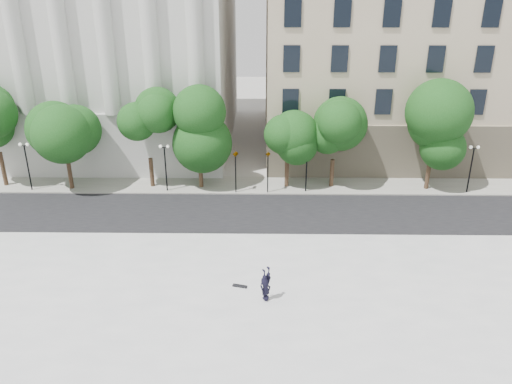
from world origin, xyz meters
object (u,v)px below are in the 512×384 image
traffic_light_east (268,152)px  skateboard (240,286)px  person_lying (266,296)px  traffic_light_west (235,151)px

traffic_light_east → skateboard: (-1.70, -14.85, -3.19)m
person_lying → skateboard: person_lying is taller
traffic_light_west → traffic_light_east: bearing=0.0°
traffic_light_east → person_lying: (-0.23, -16.13, -2.96)m
traffic_light_east → traffic_light_west: bearing=180.0°
traffic_light_east → skateboard: traffic_light_east is taller
traffic_light_west → traffic_light_east: (2.69, 0.00, -0.07)m
skateboard → traffic_light_west: bearing=108.7°
person_lying → skateboard: size_ratio=2.37×
traffic_light_west → traffic_light_east: traffic_light_west is taller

